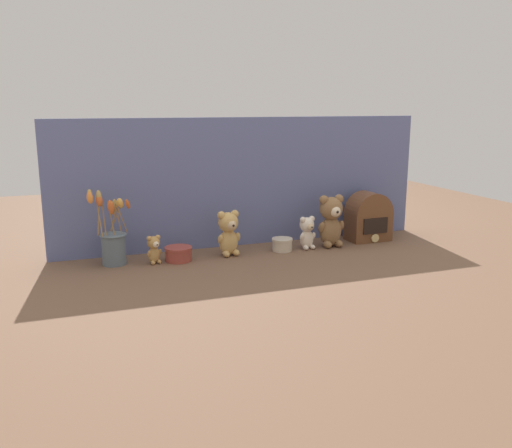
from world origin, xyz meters
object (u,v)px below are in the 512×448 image
teddy_bear_tiny (154,249)px  flower_vase (113,241)px  teddy_bear_large (331,220)px  teddy_bear_medium (229,232)px  vintage_radio (368,218)px  teddy_bear_small (307,232)px  decorative_tin_tall (282,244)px  decorative_tin_short (178,254)px

teddy_bear_tiny → flower_vase: bearing=165.0°
teddy_bear_large → flower_vase: (-0.97, 0.04, -0.03)m
teddy_bear_medium → flower_vase: (-0.48, 0.03, -0.01)m
teddy_bear_tiny → vintage_radio: vintage_radio is taller
teddy_bear_small → decorative_tin_tall: bearing=176.8°
flower_vase → teddy_bear_small: bearing=-3.0°
decorative_tin_short → flower_vase: bearing=171.8°
teddy_bear_tiny → decorative_tin_tall: bearing=0.5°
decorative_tin_tall → vintage_radio: bearing=5.1°
teddy_bear_medium → vintage_radio: bearing=2.6°
teddy_bear_large → decorative_tin_short: (-0.71, 0.00, -0.09)m
teddy_bear_medium → decorative_tin_tall: size_ratio=2.11×
teddy_bear_tiny → flower_vase: size_ratio=0.38×
teddy_bear_tiny → teddy_bear_small: bearing=-0.1°
teddy_bear_tiny → decorative_tin_short: teddy_bear_tiny is taller
decorative_tin_tall → decorative_tin_short: bearing=-180.0°
teddy_bear_small → decorative_tin_short: (-0.59, 0.01, -0.05)m
teddy_bear_small → teddy_bear_tiny: (-0.69, 0.00, -0.02)m
teddy_bear_small → flower_vase: (-0.85, 0.04, 0.02)m
teddy_bear_large → vintage_radio: 0.23m
teddy_bear_small → flower_vase: bearing=177.0°
decorative_tin_tall → decorative_tin_short: 0.47m
flower_vase → vintage_radio: 1.19m
vintage_radio → teddy_bear_tiny: bearing=-177.4°
vintage_radio → decorative_tin_tall: vintage_radio is taller
teddy_bear_small → vintage_radio: 0.35m
teddy_bear_tiny → vintage_radio: 1.03m
teddy_bear_medium → teddy_bear_small: (0.37, -0.02, -0.02)m
teddy_bear_large → teddy_bear_tiny: (-0.81, -0.00, -0.06)m
vintage_radio → flower_vase: bearing=-179.8°
teddy_bear_tiny → vintage_radio: (1.03, 0.05, 0.04)m
flower_vase → decorative_tin_short: flower_vase is taller
teddy_bear_small → vintage_radio: bearing=8.0°
teddy_bear_medium → vintage_radio: vintage_radio is taller
vintage_radio → teddy_bear_medium: bearing=-177.4°
teddy_bear_tiny → teddy_bear_large: bearing=0.2°
teddy_bear_medium → decorative_tin_tall: 0.26m
teddy_bear_small → teddy_bear_medium: bearing=177.4°
flower_vase → vintage_radio: (1.19, 0.00, 0.01)m
teddy_bear_medium → teddy_bear_small: size_ratio=1.32×
teddy_bear_large → decorative_tin_tall: bearing=179.4°
teddy_bear_medium → vintage_radio: 0.71m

